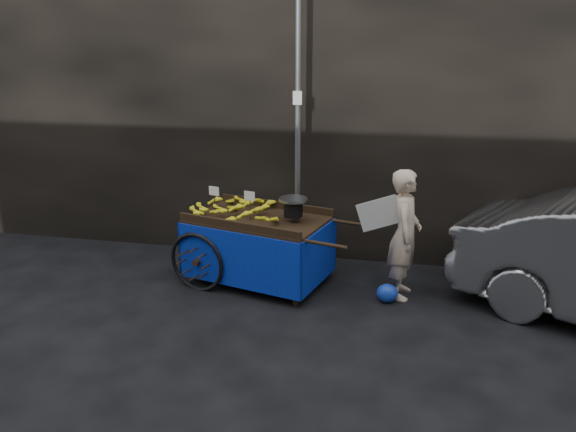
# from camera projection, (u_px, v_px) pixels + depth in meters

# --- Properties ---
(ground) EXTENTS (80.00, 80.00, 0.00)m
(ground) POSITION_uv_depth(u_px,v_px,m) (255.00, 299.00, 7.11)
(ground) COLOR black
(ground) RESTS_ON ground
(building_wall) EXTENTS (13.50, 2.00, 5.00)m
(building_wall) POSITION_uv_depth(u_px,v_px,m) (320.00, 83.00, 8.71)
(building_wall) COLOR black
(building_wall) RESTS_ON ground
(street_pole) EXTENTS (0.12, 0.10, 4.00)m
(street_pole) POSITION_uv_depth(u_px,v_px,m) (298.00, 127.00, 7.66)
(street_pole) COLOR slate
(street_pole) RESTS_ON ground
(banana_cart) EXTENTS (2.61, 1.65, 1.32)m
(banana_cart) POSITION_uv_depth(u_px,v_px,m) (255.00, 224.00, 7.44)
(banana_cart) COLOR black
(banana_cart) RESTS_ON ground
(vendor) EXTENTS (0.83, 0.63, 1.66)m
(vendor) POSITION_uv_depth(u_px,v_px,m) (405.00, 234.00, 6.99)
(vendor) COLOR beige
(vendor) RESTS_ON ground
(plastic_bag) EXTENTS (0.27, 0.21, 0.24)m
(plastic_bag) POSITION_uv_depth(u_px,v_px,m) (387.00, 293.00, 7.01)
(plastic_bag) COLOR #1737AE
(plastic_bag) RESTS_ON ground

